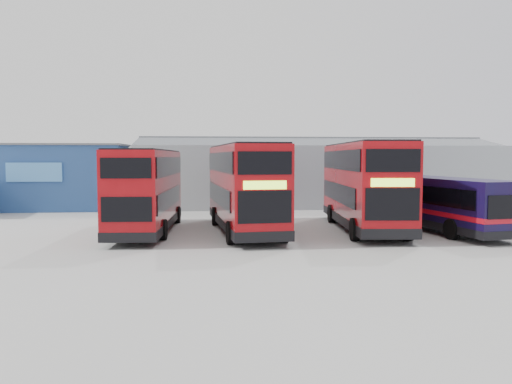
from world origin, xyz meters
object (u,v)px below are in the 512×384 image
(single_decker_blue, at_px, (436,204))
(maintenance_shed, at_px, (314,174))
(double_decker_left, at_px, (147,191))
(double_decker_centre, at_px, (244,189))
(double_decker_right, at_px, (363,187))
(office_block, at_px, (52,176))

(single_decker_blue, bearing_deg, maintenance_shed, -87.65)
(maintenance_shed, height_order, double_decker_left, maintenance_shed)
(double_decker_centre, bearing_deg, double_decker_left, 171.16)
(double_decker_left, xyz_separation_m, double_decker_centre, (5.25, -0.30, 0.14))
(single_decker_blue, bearing_deg, double_decker_right, -18.64)
(double_decker_right, distance_m, single_decker_blue, 4.17)
(double_decker_centre, relative_size, double_decker_right, 0.98)
(double_decker_left, height_order, double_decker_right, double_decker_right)
(maintenance_shed, relative_size, double_decker_left, 2.84)
(double_decker_right, xyz_separation_m, single_decker_blue, (4.00, -0.68, -0.96))
(double_decker_centre, bearing_deg, double_decker_right, -2.73)
(double_decker_left, relative_size, single_decker_blue, 0.96)
(office_block, xyz_separation_m, maintenance_shed, (22.00, 2.01, 0.02))
(office_block, bearing_deg, double_decker_left, -56.87)
(office_block, relative_size, double_decker_centre, 1.07)
(maintenance_shed, height_order, double_decker_centre, maintenance_shed)
(double_decker_left, relative_size, double_decker_centre, 0.94)
(double_decker_centre, bearing_deg, single_decker_blue, -7.37)
(double_decker_left, bearing_deg, double_decker_centre, 179.32)
(maintenance_shed, bearing_deg, double_decker_centre, -113.78)
(office_block, xyz_separation_m, single_decker_blue, (25.44, -15.03, -1.11))
(maintenance_shed, distance_m, double_decker_left, 20.69)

